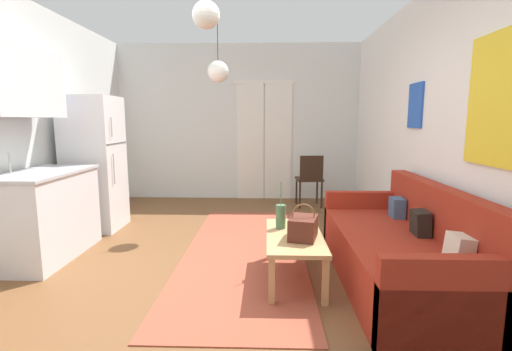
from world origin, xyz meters
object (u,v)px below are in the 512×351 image
pendant_lamp_far (218,72)px  refrigerator (95,164)px  couch (404,253)px  pendant_lamp_near (206,15)px  coffee_table (294,240)px  accent_chair (310,177)px  bamboo_vase (281,216)px  handbag (303,227)px

pendant_lamp_far → refrigerator: bearing=-174.0°
couch → refrigerator: size_ratio=1.20×
pendant_lamp_near → pendant_lamp_far: same height
coffee_table → accent_chair: size_ratio=1.19×
couch → bamboo_vase: size_ratio=4.69×
handbag → refrigerator: refrigerator is taller
bamboo_vase → refrigerator: size_ratio=0.26×
accent_chair → pendant_lamp_far: size_ratio=1.01×
bamboo_vase → handbag: 0.35m
handbag → pendant_lamp_far: 2.55m
bamboo_vase → handbag: bearing=-58.2°
handbag → accent_chair: 2.95m
refrigerator → pendant_lamp_far: bearing=6.0°
handbag → bamboo_vase: bearing=121.8°
couch → refrigerator: refrigerator is taller
refrigerator → accent_chair: bearing=23.7°
refrigerator → pendant_lamp_near: bearing=-46.5°
bamboo_vase → refrigerator: 2.76m
coffee_table → pendant_lamp_near: 1.99m
handbag → pendant_lamp_far: size_ratio=0.41×
refrigerator → pendant_lamp_far: size_ratio=2.03×
accent_chair → pendant_lamp_near: pendant_lamp_near is taller
bamboo_vase → couch: bearing=-14.2°
couch → pendant_lamp_near: size_ratio=3.07×
couch → pendant_lamp_far: size_ratio=2.45×
handbag → pendant_lamp_far: bearing=118.0°
accent_chair → pendant_lamp_far: bearing=35.1°
couch → handbag: bearing=-178.3°
bamboo_vase → pendant_lamp_far: bearing=117.3°
accent_chair → pendant_lamp_far: (-1.35, -1.13, 1.56)m
couch → refrigerator: (-3.46, 1.60, 0.59)m
bamboo_vase → accent_chair: accent_chair is taller
bamboo_vase → pendant_lamp_far: size_ratio=0.52×
coffee_table → handbag: bearing=-58.1°
pendant_lamp_far → accent_chair: bearing=40.1°
couch → bamboo_vase: 1.13m
coffee_table → pendant_lamp_far: bearing=117.8°
coffee_table → bamboo_vase: bamboo_vase is taller
couch → refrigerator: bearing=155.2°
pendant_lamp_far → couch: bearing=-43.9°
refrigerator → accent_chair: refrigerator is taller
bamboo_vase → refrigerator: bearing=151.0°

